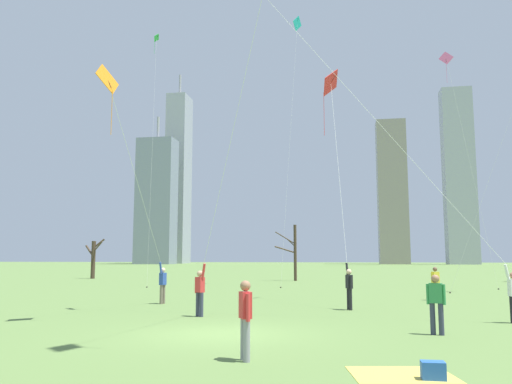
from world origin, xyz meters
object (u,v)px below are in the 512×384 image
object	(u,v)px
distant_kite_low_near_trees_pink	(450,76)
picnic_spot	(419,372)
kite_flyer_midfield_left_orange	(156,259)
distant_kite_drifting_left_green	(155,68)
bare_tree_rightmost	(93,258)
kite_flyer_midfield_right_red	(343,220)
bystander_far_off_by_trees	(436,301)
bystander_strolling_midfield	(245,316)
bystander_watching_nearby	(436,282)
kite_flyer_foreground_left_yellow	(465,236)
kite_flyer_midfield_center_white	(219,200)
bare_tree_right_of_center	(294,252)
distant_kite_drifting_right_teal	(296,37)

from	to	relation	value
distant_kite_low_near_trees_pink	picnic_spot	bearing A→B (deg)	-103.35
kite_flyer_midfield_left_orange	distant_kite_drifting_left_green	bearing A→B (deg)	111.83
distant_kite_low_near_trees_pink	bare_tree_rightmost	world-z (taller)	distant_kite_low_near_trees_pink
bare_tree_rightmost	kite_flyer_midfield_right_red	bearing A→B (deg)	-46.02
bystander_far_off_by_trees	bystander_strolling_midfield	size ratio (longest dim) A/B	1.00
bare_tree_rightmost	bystander_watching_nearby	bearing A→B (deg)	-36.28
kite_flyer_foreground_left_yellow	kite_flyer_midfield_center_white	bearing A→B (deg)	-171.00
bystander_far_off_by_trees	bystander_watching_nearby	world-z (taller)	same
bare_tree_rightmost	kite_flyer_midfield_left_orange	bearing A→B (deg)	-58.19
bystander_far_off_by_trees	bystander_strolling_midfield	xyz separation A→B (m)	(-4.50, -4.34, 0.00)
bystander_watching_nearby	bystander_far_off_by_trees	bearing A→B (deg)	-99.46
bystander_strolling_midfield	picnic_spot	xyz separation A→B (m)	(3.29, -0.93, -0.81)
kite_flyer_midfield_center_white	bare_tree_right_of_center	xyz separation A→B (m)	(-0.28, 29.73, -1.41)
bystander_far_off_by_trees	picnic_spot	bearing A→B (deg)	-102.92
bare_tree_rightmost	distant_kite_drifting_right_teal	bearing A→B (deg)	-22.81
kite_flyer_midfield_left_orange	bystander_strolling_midfield	world-z (taller)	kite_flyer_midfield_left_orange
distant_kite_drifting_right_teal	picnic_spot	bearing A→B (deg)	-81.12
bystander_strolling_midfield	kite_flyer_foreground_left_yellow	bearing A→B (deg)	51.21
kite_flyer_midfield_center_white	distant_kite_drifting_left_green	xyz separation A→B (m)	(-10.54, 21.18, 13.25)
bystander_strolling_midfield	bare_tree_rightmost	distance (m)	43.51
distant_kite_drifting_right_teal	bare_tree_right_of_center	bearing A→B (deg)	98.06
picnic_spot	bare_tree_rightmost	xyz separation A→B (m)	(-25.65, 38.24, 1.96)
kite_flyer_midfield_center_white	picnic_spot	size ratio (longest dim) A/B	10.15
kite_flyer_foreground_left_yellow	bystander_strolling_midfield	distance (m)	9.83
bystander_far_off_by_trees	distant_kite_low_near_trees_pink	xyz separation A→B (m)	(5.23, 21.88, 13.88)
kite_flyer_midfield_center_white	bystander_watching_nearby	world-z (taller)	kite_flyer_midfield_center_white
kite_flyer_midfield_center_white	bystander_far_off_by_trees	size ratio (longest dim) A/B	12.58
kite_flyer_midfield_right_red	bare_tree_right_of_center	distance (m)	24.37
kite_flyer_midfield_left_orange	kite_flyer_midfield_right_red	xyz separation A→B (m)	(8.10, 0.99, 1.66)
distant_kite_drifting_left_green	bare_tree_rightmost	bearing A→B (deg)	134.54
bystander_far_off_by_trees	bare_tree_right_of_center	size ratio (longest dim) A/B	0.32
kite_flyer_midfield_right_red	distant_kite_drifting_right_teal	bearing A→B (deg)	101.50
kite_flyer_foreground_left_yellow	distant_kite_low_near_trees_pink	size ratio (longest dim) A/B	0.95
bystander_strolling_midfield	bare_tree_right_of_center	bearing A→B (deg)	93.76
kite_flyer_midfield_left_orange	bystander_far_off_by_trees	bearing A→B (deg)	-32.35
kite_flyer_foreground_left_yellow	distant_kite_drifting_left_green	bearing A→B (deg)	133.17
bystander_strolling_midfield	distant_kite_low_near_trees_pink	xyz separation A→B (m)	(9.73, 26.22, 13.88)
bystander_strolling_midfield	bare_tree_rightmost	size ratio (longest dim) A/B	0.41
kite_flyer_midfield_left_orange	distant_kite_drifting_right_teal	world-z (taller)	distant_kite_drifting_right_teal
kite_flyer_midfield_center_white	bystander_strolling_midfield	bearing A→B (deg)	-71.52
kite_flyer_midfield_left_orange	distant_kite_drifting_right_teal	size ratio (longest dim) A/B	0.40
distant_kite_drifting_left_green	picnic_spot	distance (m)	36.76
distant_kite_low_near_trees_pink	bare_tree_rightmost	xyz separation A→B (m)	(-32.09, 11.09, -12.73)
kite_flyer_foreground_left_yellow	bystander_far_off_by_trees	bearing A→B (deg)	-115.95
kite_flyer_foreground_left_yellow	distant_kite_drifting_left_green	world-z (taller)	distant_kite_drifting_left_green
kite_flyer_midfield_right_red	bare_tree_rightmost	xyz separation A→B (m)	(-24.40, 25.29, -1.64)
distant_kite_low_near_trees_pink	bare_tree_right_of_center	bearing A→B (deg)	141.14
bystander_watching_nearby	bare_tree_rightmost	bearing A→B (deg)	143.72
kite_flyer_midfield_left_orange	picnic_spot	distance (m)	15.30
distant_kite_low_near_trees_pink	picnic_spot	xyz separation A→B (m)	(-6.44, -27.15, -14.69)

